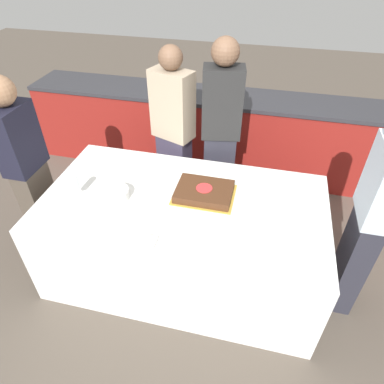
{
  "coord_description": "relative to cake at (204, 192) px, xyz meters",
  "views": [
    {
      "loc": [
        0.52,
        -1.88,
        2.43
      ],
      "look_at": [
        0.07,
        0.0,
        0.88
      ],
      "focal_mm": 32.0,
      "sensor_mm": 36.0,
      "label": 1
    }
  ],
  "objects": [
    {
      "name": "ground_plane",
      "position": [
        -0.14,
        -0.11,
        -0.81
      ],
      "size": [
        14.0,
        14.0,
        0.0
      ],
      "primitive_type": "plane",
      "color": "brown"
    },
    {
      "name": "back_counter",
      "position": [
        -0.14,
        1.55,
        -0.35
      ],
      "size": [
        4.4,
        0.58,
        0.92
      ],
      "color": "maroon",
      "rests_on": "ground_plane"
    },
    {
      "name": "dining_table",
      "position": [
        -0.14,
        -0.11,
        -0.42
      ],
      "size": [
        2.13,
        1.16,
        0.78
      ],
      "color": "silver",
      "rests_on": "ground_plane"
    },
    {
      "name": "cake",
      "position": [
        0.0,
        0.0,
        0.0
      ],
      "size": [
        0.46,
        0.35,
        0.07
      ],
      "color": "gold",
      "rests_on": "dining_table"
    },
    {
      "name": "plate_stack",
      "position": [
        -0.64,
        -0.19,
        0.01
      ],
      "size": [
        0.21,
        0.21,
        0.08
      ],
      "color": "white",
      "rests_on": "dining_table"
    },
    {
      "name": "wine_glass",
      "position": [
        -0.93,
        -0.23,
        0.09
      ],
      "size": [
        0.06,
        0.06,
        0.18
      ],
      "color": "white",
      "rests_on": "dining_table"
    },
    {
      "name": "side_plate_near_cake",
      "position": [
        0.1,
        0.32,
        -0.03
      ],
      "size": [
        0.18,
        0.18,
        0.0
      ],
      "color": "white",
      "rests_on": "dining_table"
    },
    {
      "name": "utensil_pile",
      "position": [
        -0.28,
        -0.56,
        -0.02
      ],
      "size": [
        0.15,
        0.1,
        0.02
      ],
      "color": "white",
      "rests_on": "dining_table"
    },
    {
      "name": "person_cutting_cake",
      "position": [
        -0.0,
        0.69,
        0.12
      ],
      "size": [
        0.36,
        0.25,
        1.74
      ],
      "rotation": [
        0.0,
        0.0,
        -2.97
      ],
      "color": "#282833",
      "rests_on": "ground_plane"
    },
    {
      "name": "person_seated_left",
      "position": [
        -1.42,
        -0.11,
        0.05
      ],
      "size": [
        0.22,
        0.34,
        1.61
      ],
      "rotation": [
        0.0,
        0.0,
        1.57
      ],
      "color": "#4C4238",
      "rests_on": "ground_plane"
    },
    {
      "name": "person_seated_right",
      "position": [
        1.15,
        -0.11,
        0.04
      ],
      "size": [
        0.2,
        0.36,
        1.63
      ],
      "rotation": [
        0.0,
        0.0,
        -1.57
      ],
      "color": "#282833",
      "rests_on": "ground_plane"
    },
    {
      "name": "person_standing_back",
      "position": [
        -0.44,
        0.69,
        0.06
      ],
      "size": [
        0.41,
        0.32,
        1.66
      ],
      "rotation": [
        0.0,
        0.0,
        2.78
      ],
      "color": "#383347",
      "rests_on": "ground_plane"
    }
  ]
}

